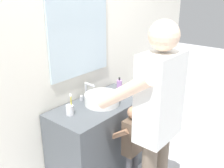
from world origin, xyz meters
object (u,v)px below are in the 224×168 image
toothbrush_cup (70,110)px  adult_parent (157,109)px  soap_bottle (119,85)px  child_toddler (132,141)px

toothbrush_cup → adult_parent: (0.22, -0.79, 0.17)m
soap_bottle → child_toddler: (-0.39, -0.47, -0.35)m
toothbrush_cup → soap_bottle: 0.76m
toothbrush_cup → adult_parent: adult_parent is taller
adult_parent → soap_bottle: bearing=56.2°
child_toddler → adult_parent: (-0.15, -0.33, 0.50)m
toothbrush_cup → adult_parent: 0.83m
toothbrush_cup → soap_bottle: size_ratio=1.25×
toothbrush_cup → child_toddler: bearing=-51.2°
child_toddler → adult_parent: size_ratio=0.53×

